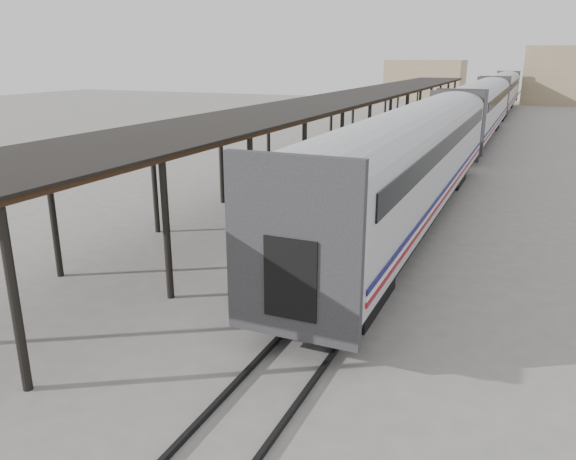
% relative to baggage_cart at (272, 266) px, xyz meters
% --- Properties ---
extents(ground, '(160.00, 160.00, 0.00)m').
position_rel_baggage_cart_xyz_m(ground, '(-0.96, 0.16, -0.65)').
color(ground, slate).
rests_on(ground, ground).
extents(train, '(3.45, 76.01, 4.01)m').
position_rel_baggage_cart_xyz_m(train, '(2.24, 33.96, 2.04)').
color(train, silver).
rests_on(train, ground).
extents(canopy, '(4.90, 64.30, 4.15)m').
position_rel_baggage_cart_xyz_m(canopy, '(-4.36, 24.16, 3.36)').
color(canopy, '#422B19').
rests_on(canopy, ground).
extents(rails, '(1.54, 150.00, 0.12)m').
position_rel_baggage_cart_xyz_m(rails, '(2.24, 34.16, -0.59)').
color(rails, black).
rests_on(rails, ground).
extents(building_left, '(12.00, 8.00, 6.00)m').
position_rel_baggage_cart_xyz_m(building_left, '(-10.96, 82.16, 2.35)').
color(building_left, tan).
rests_on(building_left, ground).
extents(baggage_cart, '(1.61, 2.57, 0.86)m').
position_rel_baggage_cart_xyz_m(baggage_cart, '(0.00, 0.00, 0.00)').
color(baggage_cart, brown).
rests_on(baggage_cart, ground).
extents(suitcase_stack, '(1.37, 1.12, 0.43)m').
position_rel_baggage_cart_xyz_m(suitcase_stack, '(-0.07, 0.41, 0.38)').
color(suitcase_stack, '#3D3E40').
rests_on(suitcase_stack, baggage_cart).
extents(luggage_tug, '(1.21, 1.54, 1.19)m').
position_rel_baggage_cart_xyz_m(luggage_tug, '(-3.90, 19.97, -0.10)').
color(luggage_tug, maroon).
rests_on(luggage_tug, ground).
extents(porter, '(0.68, 0.81, 1.91)m').
position_rel_baggage_cart_xyz_m(porter, '(0.24, -0.65, 1.16)').
color(porter, navy).
rests_on(porter, baggage_cart).
extents(pedestrian, '(1.07, 0.45, 1.83)m').
position_rel_baggage_cart_xyz_m(pedestrian, '(-4.30, 11.65, 0.27)').
color(pedestrian, black).
rests_on(pedestrian, ground).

